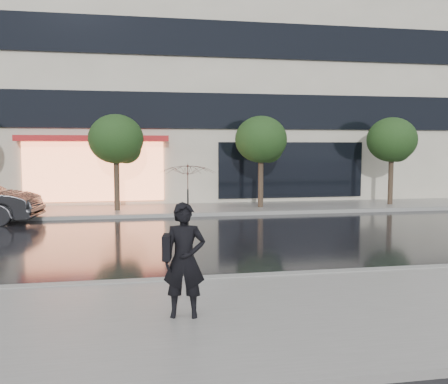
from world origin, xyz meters
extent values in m
plane|color=black|center=(0.00, 0.00, 0.00)|extent=(120.00, 120.00, 0.00)
cube|color=slate|center=(0.00, -3.25, 0.06)|extent=(60.00, 4.50, 0.12)
cube|color=slate|center=(0.00, 10.25, 0.06)|extent=(60.00, 3.50, 0.12)
cube|color=gray|center=(0.00, -1.00, 0.07)|extent=(60.00, 0.25, 0.14)
cube|color=gray|center=(0.00, 8.50, 0.07)|extent=(60.00, 0.25, 0.14)
cube|color=beige|center=(0.00, 18.00, 9.00)|extent=(30.00, 12.00, 18.00)
cube|color=black|center=(0.00, 11.94, 4.30)|extent=(28.00, 0.12, 1.60)
cube|color=black|center=(0.00, 11.94, 7.50)|extent=(28.00, 0.12, 1.60)
cube|color=#FF8C59|center=(-4.00, 11.92, 1.60)|extent=(6.00, 0.10, 2.60)
cube|color=#B11B1D|center=(-4.00, 11.59, 3.05)|extent=(6.40, 0.70, 0.25)
cube|color=black|center=(5.00, 11.94, 1.60)|extent=(7.00, 0.10, 2.60)
cylinder|color=#33261C|center=(-3.00, 10.00, 1.10)|extent=(0.22, 0.22, 2.20)
ellipsoid|color=#193113|center=(-3.00, 10.00, 3.00)|extent=(2.20, 2.20, 1.98)
sphere|color=#193113|center=(-2.60, 10.20, 2.60)|extent=(1.20, 1.20, 1.20)
cylinder|color=#33261C|center=(3.00, 10.00, 1.10)|extent=(0.22, 0.22, 2.20)
ellipsoid|color=#193113|center=(3.00, 10.00, 3.00)|extent=(2.20, 2.20, 1.98)
sphere|color=#193113|center=(3.40, 10.20, 2.60)|extent=(1.20, 1.20, 1.20)
cylinder|color=#33261C|center=(9.00, 10.00, 1.10)|extent=(0.22, 0.22, 2.20)
ellipsoid|color=#193113|center=(9.00, 10.00, 3.00)|extent=(2.20, 2.20, 1.98)
sphere|color=#193113|center=(9.40, 10.20, 2.60)|extent=(1.20, 1.20, 1.20)
imported|color=black|center=(-1.62, -3.16, 0.99)|extent=(0.70, 0.52, 1.74)
imported|color=#330C09|center=(-1.57, -3.17, 2.07)|extent=(0.97, 0.99, 0.77)
cylinder|color=black|center=(-1.57, -3.17, 1.63)|extent=(0.02, 0.02, 0.87)
cube|color=black|center=(-1.89, -3.17, 1.20)|extent=(0.17, 0.34, 0.37)
camera|label=1|loc=(-2.38, -10.53, 2.70)|focal=40.00mm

